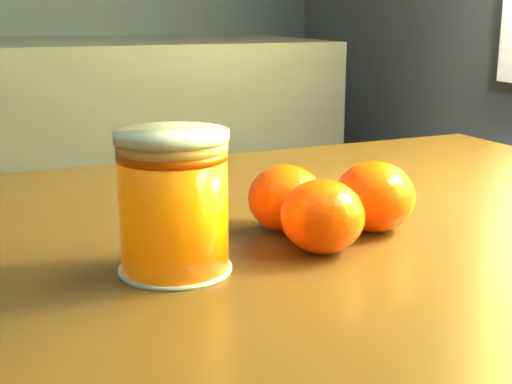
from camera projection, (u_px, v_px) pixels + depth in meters
name	position (u px, v px, depth m)	size (l,w,h in m)	color
table	(254.00, 354.00, 0.61)	(1.08, 0.79, 0.78)	#583616
juice_glass	(174.00, 203.00, 0.52)	(0.08, 0.08, 0.10)	#FF6F05
orange_front	(286.00, 198.00, 0.62)	(0.07, 0.07, 0.06)	#FF4B05
orange_back	(375.00, 197.00, 0.62)	(0.07, 0.07, 0.06)	#FF4B05
orange_extra	(323.00, 216.00, 0.57)	(0.07, 0.07, 0.06)	#FF4B05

